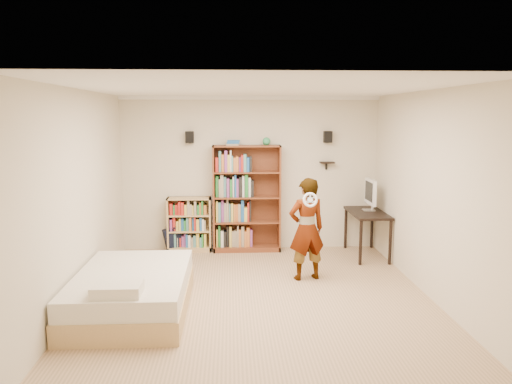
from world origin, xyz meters
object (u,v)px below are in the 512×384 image
person (307,229)px  tall_bookshelf (247,199)px  low_bookshelf (189,224)px  computer_desk (367,234)px  daybed (132,287)px

person → tall_bookshelf: bearing=-77.4°
tall_bookshelf → low_bookshelf: size_ratio=1.95×
low_bookshelf → person: bearing=-41.9°
computer_desk → daybed: size_ratio=0.55×
tall_bookshelf → computer_desk: size_ratio=1.66×
tall_bookshelf → daybed: bearing=-119.1°
low_bookshelf → computer_desk: size_ratio=0.85×
tall_bookshelf → low_bookshelf: bearing=178.4°
tall_bookshelf → person: size_ratio=1.25×
computer_desk → person: person is taller
daybed → person: (2.30, 1.08, 0.44)m
low_bookshelf → computer_desk: bearing=-8.9°
tall_bookshelf → person: tall_bookshelf is taller
computer_desk → person: 1.72m
person → low_bookshelf: bearing=-56.1°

